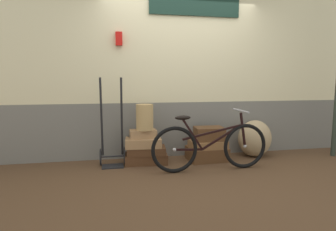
{
  "coord_description": "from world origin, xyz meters",
  "views": [
    {
      "loc": [
        -1.08,
        -3.72,
        1.27
      ],
      "look_at": [
        -0.3,
        0.3,
        0.74
      ],
      "focal_mm": 30.06,
      "sensor_mm": 36.0,
      "label": 1
    }
  ],
  "objects_px": {
    "suitcase_6": "(209,134)",
    "burlap_sack": "(255,138)",
    "suitcase_3": "(143,134)",
    "suitcase_4": "(207,154)",
    "wicker_basket": "(145,117)",
    "suitcase_5": "(208,144)",
    "suitcase_2": "(143,143)",
    "bicycle": "(210,146)",
    "luggage_trolley": "(112,143)",
    "suitcase_0": "(146,158)",
    "suitcase_1": "(146,150)"
  },
  "relations": [
    {
      "from": "suitcase_6",
      "to": "luggage_trolley",
      "type": "xyz_separation_m",
      "value": [
        -1.49,
        0.03,
        -0.09
      ]
    },
    {
      "from": "suitcase_3",
      "to": "suitcase_6",
      "type": "bearing_deg",
      "value": -2.41
    },
    {
      "from": "suitcase_2",
      "to": "suitcase_3",
      "type": "relative_size",
      "value": 1.34
    },
    {
      "from": "bicycle",
      "to": "suitcase_5",
      "type": "bearing_deg",
      "value": 74.78
    },
    {
      "from": "suitcase_2",
      "to": "suitcase_4",
      "type": "relative_size",
      "value": 0.89
    },
    {
      "from": "luggage_trolley",
      "to": "bicycle",
      "type": "bearing_deg",
      "value": -20.94
    },
    {
      "from": "suitcase_6",
      "to": "burlap_sack",
      "type": "xyz_separation_m",
      "value": [
        0.82,
        0.08,
        -0.12
      ]
    },
    {
      "from": "suitcase_0",
      "to": "suitcase_6",
      "type": "height_order",
      "value": "suitcase_6"
    },
    {
      "from": "suitcase_4",
      "to": "luggage_trolley",
      "type": "xyz_separation_m",
      "value": [
        -1.46,
        0.01,
        0.23
      ]
    },
    {
      "from": "suitcase_0",
      "to": "suitcase_6",
      "type": "relative_size",
      "value": 1.43
    },
    {
      "from": "suitcase_3",
      "to": "suitcase_5",
      "type": "bearing_deg",
      "value": -2.32
    },
    {
      "from": "suitcase_5",
      "to": "burlap_sack",
      "type": "bearing_deg",
      "value": 3.57
    },
    {
      "from": "suitcase_0",
      "to": "burlap_sack",
      "type": "height_order",
      "value": "burlap_sack"
    },
    {
      "from": "suitcase_4",
      "to": "bicycle",
      "type": "xyz_separation_m",
      "value": [
        -0.13,
        -0.5,
        0.24
      ]
    },
    {
      "from": "suitcase_3",
      "to": "burlap_sack",
      "type": "relative_size",
      "value": 0.65
    },
    {
      "from": "suitcase_0",
      "to": "suitcase_5",
      "type": "relative_size",
      "value": 1.15
    },
    {
      "from": "suitcase_3",
      "to": "suitcase_5",
      "type": "xyz_separation_m",
      "value": [
        1.01,
        -0.02,
        -0.19
      ]
    },
    {
      "from": "suitcase_2",
      "to": "luggage_trolley",
      "type": "relative_size",
      "value": 0.41
    },
    {
      "from": "suitcase_3",
      "to": "bicycle",
      "type": "bearing_deg",
      "value": -30.93
    },
    {
      "from": "suitcase_1",
      "to": "burlap_sack",
      "type": "xyz_separation_m",
      "value": [
        1.81,
        0.07,
        0.1
      ]
    },
    {
      "from": "luggage_trolley",
      "to": "suitcase_4",
      "type": "bearing_deg",
      "value": -0.57
    },
    {
      "from": "suitcase_2",
      "to": "suitcase_4",
      "type": "xyz_separation_m",
      "value": [
        1.01,
        0.02,
        -0.22
      ]
    },
    {
      "from": "suitcase_6",
      "to": "suitcase_5",
      "type": "bearing_deg",
      "value": 177.19
    },
    {
      "from": "burlap_sack",
      "to": "suitcase_4",
      "type": "bearing_deg",
      "value": -175.88
    },
    {
      "from": "wicker_basket",
      "to": "luggage_trolley",
      "type": "xyz_separation_m",
      "value": [
        -0.48,
        0.03,
        -0.38
      ]
    },
    {
      "from": "suitcase_6",
      "to": "burlap_sack",
      "type": "relative_size",
      "value": 0.73
    },
    {
      "from": "suitcase_1",
      "to": "suitcase_4",
      "type": "xyz_separation_m",
      "value": [
        0.96,
        0.01,
        -0.1
      ]
    },
    {
      "from": "suitcase_0",
      "to": "wicker_basket",
      "type": "distance_m",
      "value": 0.64
    },
    {
      "from": "suitcase_3",
      "to": "suitcase_4",
      "type": "distance_m",
      "value": 1.07
    },
    {
      "from": "suitcase_4",
      "to": "suitcase_5",
      "type": "xyz_separation_m",
      "value": [
        0.01,
        -0.01,
        0.16
      ]
    },
    {
      "from": "suitcase_1",
      "to": "suitcase_5",
      "type": "bearing_deg",
      "value": 6.03
    },
    {
      "from": "suitcase_0",
      "to": "wicker_basket",
      "type": "xyz_separation_m",
      "value": [
        -0.02,
        -0.03,
        0.64
      ]
    },
    {
      "from": "suitcase_1",
      "to": "suitcase_5",
      "type": "distance_m",
      "value": 0.97
    },
    {
      "from": "wicker_basket",
      "to": "burlap_sack",
      "type": "height_order",
      "value": "wicker_basket"
    },
    {
      "from": "luggage_trolley",
      "to": "suitcase_3",
      "type": "bearing_deg",
      "value": -1.19
    },
    {
      "from": "suitcase_0",
      "to": "luggage_trolley",
      "type": "relative_size",
      "value": 0.49
    },
    {
      "from": "suitcase_3",
      "to": "suitcase_6",
      "type": "height_order",
      "value": "suitcase_6"
    },
    {
      "from": "wicker_basket",
      "to": "suitcase_1",
      "type": "bearing_deg",
      "value": 14.89
    },
    {
      "from": "suitcase_0",
      "to": "suitcase_3",
      "type": "relative_size",
      "value": 1.61
    },
    {
      "from": "suitcase_1",
      "to": "suitcase_3",
      "type": "xyz_separation_m",
      "value": [
        -0.05,
        0.02,
        0.25
      ]
    },
    {
      "from": "suitcase_6",
      "to": "wicker_basket",
      "type": "bearing_deg",
      "value": -176.93
    },
    {
      "from": "luggage_trolley",
      "to": "suitcase_0",
      "type": "bearing_deg",
      "value": -0.27
    },
    {
      "from": "suitcase_2",
      "to": "suitcase_6",
      "type": "bearing_deg",
      "value": 4.4
    },
    {
      "from": "suitcase_5",
      "to": "bicycle",
      "type": "distance_m",
      "value": 0.51
    },
    {
      "from": "wicker_basket",
      "to": "bicycle",
      "type": "bearing_deg",
      "value": -29.25
    },
    {
      "from": "bicycle",
      "to": "suitcase_1",
      "type": "bearing_deg",
      "value": 149.85
    },
    {
      "from": "suitcase_0",
      "to": "suitcase_2",
      "type": "height_order",
      "value": "suitcase_2"
    },
    {
      "from": "suitcase_0",
      "to": "suitcase_4",
      "type": "relative_size",
      "value": 1.07
    },
    {
      "from": "wicker_basket",
      "to": "suitcase_2",
      "type": "bearing_deg",
      "value": -173.16
    },
    {
      "from": "suitcase_0",
      "to": "luggage_trolley",
      "type": "xyz_separation_m",
      "value": [
        -0.5,
        0.0,
        0.26
      ]
    }
  ]
}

